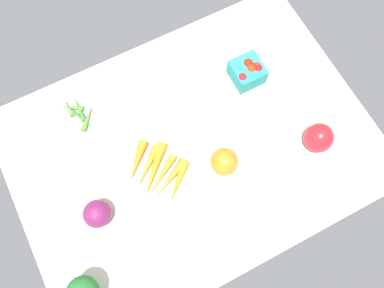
# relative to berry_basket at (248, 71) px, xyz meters

# --- Properties ---
(tablecloth) EXTENTS (1.04, 0.76, 0.02)m
(tablecloth) POSITION_rel_berry_basket_xyz_m (-0.26, -0.12, -0.05)
(tablecloth) COLOR beige
(tablecloth) RESTS_ON ground
(berry_basket) EXTENTS (0.09, 0.09, 0.07)m
(berry_basket) POSITION_rel_berry_basket_xyz_m (0.00, 0.00, 0.00)
(berry_basket) COLOR teal
(berry_basket) RESTS_ON tablecloth
(bell_pepper_orange) EXTENTS (0.10, 0.10, 0.09)m
(bell_pepper_orange) POSITION_rel_berry_basket_xyz_m (-0.20, -0.22, 0.01)
(bell_pepper_orange) COLOR orange
(bell_pepper_orange) RESTS_ON tablecloth
(red_onion_near_basket) EXTENTS (0.08, 0.08, 0.08)m
(red_onion_near_basket) POSITION_rel_berry_basket_xyz_m (-0.58, -0.19, 0.00)
(red_onion_near_basket) COLOR #7A2157
(red_onion_near_basket) RESTS_ON tablecloth
(bell_pepper_red) EXTENTS (0.09, 0.09, 0.09)m
(bell_pepper_red) POSITION_rel_berry_basket_xyz_m (0.07, -0.28, 0.01)
(bell_pepper_red) COLOR red
(bell_pepper_red) RESTS_ON tablecloth
(okra_pile) EXTENTS (0.11, 0.13, 0.02)m
(okra_pile) POSITION_rel_berry_basket_xyz_m (-0.51, 0.13, -0.03)
(okra_pile) COLOR #4A892E
(okra_pile) RESTS_ON tablecloth
(carrot_bunch) EXTENTS (0.18, 0.22, 0.03)m
(carrot_bunch) POSITION_rel_berry_basket_xyz_m (-0.38, -0.15, -0.02)
(carrot_bunch) COLOR orange
(carrot_bunch) RESTS_ON tablecloth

